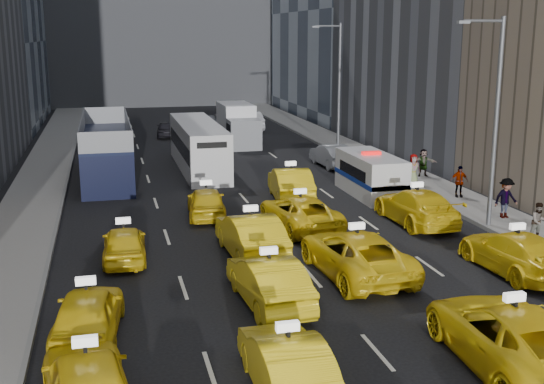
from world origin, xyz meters
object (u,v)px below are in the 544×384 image
(double_decker, at_px, (106,148))
(box_truck, at_px, (238,125))
(nypd_van, at_px, (371,175))
(city_bus, at_px, (198,146))

(double_decker, relative_size, box_truck, 1.76)
(nypd_van, relative_size, double_decker, 0.45)
(nypd_van, bearing_deg, double_decker, 150.57)
(double_decker, relative_size, city_bus, 1.06)
(box_truck, bearing_deg, double_decker, -141.63)
(nypd_van, height_order, city_bus, city_bus)
(nypd_van, relative_size, city_bus, 0.48)
(double_decker, xyz_separation_m, box_truck, (9.85, 10.16, -0.23))
(city_bus, bearing_deg, box_truck, 61.11)
(double_decker, distance_m, city_bus, 5.70)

